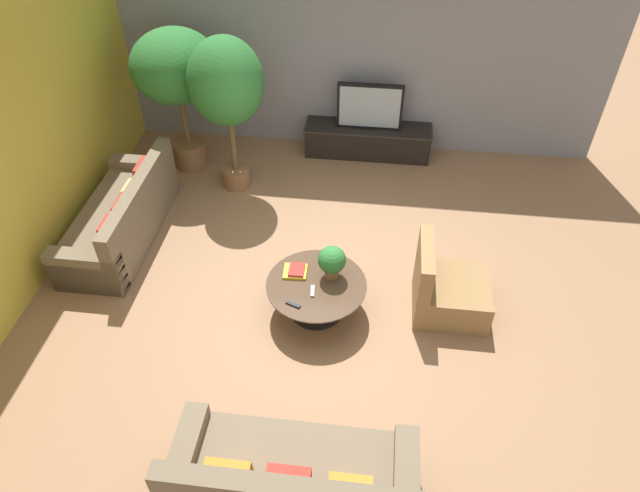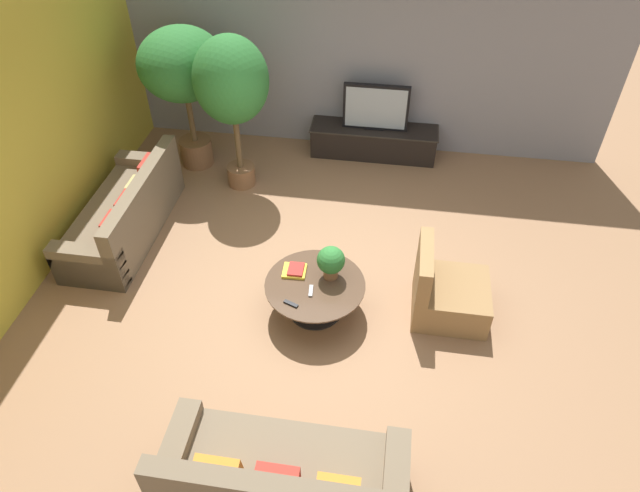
{
  "view_description": "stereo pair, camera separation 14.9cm",
  "coord_description": "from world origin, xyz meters",
  "px_view_note": "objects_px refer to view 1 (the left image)",
  "views": [
    {
      "loc": [
        0.58,
        -4.52,
        4.78
      ],
      "look_at": [
        0.02,
        0.14,
        0.55
      ],
      "focal_mm": 32.0,
      "sensor_mm": 36.0,
      "label": 1
    },
    {
      "loc": [
        0.73,
        -4.5,
        4.78
      ],
      "look_at": [
        0.02,
        0.14,
        0.55
      ],
      "focal_mm": 32.0,
      "sensor_mm": 36.0,
      "label": 2
    }
  ],
  "objects_px": {
    "couch_near_entry": "(293,482)",
    "potted_palm_corner": "(226,86)",
    "coffee_table": "(316,292)",
    "armchair_wicker": "(447,290)",
    "potted_plant_tabletop": "(332,261)",
    "television": "(370,107)",
    "couch_by_wall": "(122,218)",
    "potted_palm_tall": "(176,72)",
    "media_console": "(368,140)"
  },
  "relations": [
    {
      "from": "couch_by_wall",
      "to": "couch_near_entry",
      "type": "xyz_separation_m",
      "value": [
        2.64,
        -3.07,
        -0.0
      ]
    },
    {
      "from": "couch_near_entry",
      "to": "potted_palm_corner",
      "type": "relative_size",
      "value": 0.93
    },
    {
      "from": "media_console",
      "to": "potted_palm_corner",
      "type": "bearing_deg",
      "value": -149.95
    },
    {
      "from": "potted_palm_tall",
      "to": "media_console",
      "type": "bearing_deg",
      "value": 13.68
    },
    {
      "from": "media_console",
      "to": "couch_by_wall",
      "type": "bearing_deg",
      "value": -141.96
    },
    {
      "from": "potted_palm_tall",
      "to": "potted_plant_tabletop",
      "type": "distance_m",
      "value": 3.52
    },
    {
      "from": "coffee_table",
      "to": "couch_by_wall",
      "type": "bearing_deg",
      "value": 159.38
    },
    {
      "from": "couch_by_wall",
      "to": "potted_palm_tall",
      "type": "distance_m",
      "value": 2.07
    },
    {
      "from": "media_console",
      "to": "television",
      "type": "relative_size",
      "value": 1.99
    },
    {
      "from": "television",
      "to": "armchair_wicker",
      "type": "bearing_deg",
      "value": -71.17
    },
    {
      "from": "television",
      "to": "potted_palm_corner",
      "type": "distance_m",
      "value": 2.18
    },
    {
      "from": "media_console",
      "to": "couch_by_wall",
      "type": "xyz_separation_m",
      "value": [
        -2.93,
        -2.29,
        0.05
      ]
    },
    {
      "from": "media_console",
      "to": "potted_plant_tabletop",
      "type": "height_order",
      "value": "potted_plant_tabletop"
    },
    {
      "from": "television",
      "to": "couch_by_wall",
      "type": "relative_size",
      "value": 0.45
    },
    {
      "from": "armchair_wicker",
      "to": "potted_palm_corner",
      "type": "relative_size",
      "value": 0.4
    },
    {
      "from": "armchair_wicker",
      "to": "potted_palm_corner",
      "type": "bearing_deg",
      "value": 54.44
    },
    {
      "from": "media_console",
      "to": "potted_plant_tabletop",
      "type": "xyz_separation_m",
      "value": [
        -0.22,
        -3.11,
        0.4
      ]
    },
    {
      "from": "coffee_table",
      "to": "couch_by_wall",
      "type": "height_order",
      "value": "couch_by_wall"
    },
    {
      "from": "armchair_wicker",
      "to": "potted_palm_corner",
      "type": "height_order",
      "value": "potted_palm_corner"
    },
    {
      "from": "coffee_table",
      "to": "potted_palm_tall",
      "type": "relative_size",
      "value": 0.53
    },
    {
      "from": "television",
      "to": "couch_by_wall",
      "type": "xyz_separation_m",
      "value": [
        -2.93,
        -2.29,
        -0.5
      ]
    },
    {
      "from": "television",
      "to": "potted_plant_tabletop",
      "type": "bearing_deg",
      "value": -94.01
    },
    {
      "from": "armchair_wicker",
      "to": "potted_plant_tabletop",
      "type": "xyz_separation_m",
      "value": [
        -1.25,
        -0.07,
        0.36
      ]
    },
    {
      "from": "media_console",
      "to": "potted_palm_tall",
      "type": "bearing_deg",
      "value": -166.32
    },
    {
      "from": "potted_palm_corner",
      "to": "potted_palm_tall",
      "type": "bearing_deg",
      "value": 152.57
    },
    {
      "from": "armchair_wicker",
      "to": "potted_plant_tabletop",
      "type": "relative_size",
      "value": 2.21
    },
    {
      "from": "media_console",
      "to": "coffee_table",
      "type": "relative_size",
      "value": 1.74
    },
    {
      "from": "media_console",
      "to": "television",
      "type": "height_order",
      "value": "television"
    },
    {
      "from": "potted_palm_tall",
      "to": "armchair_wicker",
      "type": "bearing_deg",
      "value": -33.92
    },
    {
      "from": "media_console",
      "to": "television",
      "type": "xyz_separation_m",
      "value": [
        -0.0,
        -0.0,
        0.55
      ]
    },
    {
      "from": "media_console",
      "to": "potted_palm_tall",
      "type": "distance_m",
      "value": 2.9
    },
    {
      "from": "potted_palm_tall",
      "to": "potted_plant_tabletop",
      "type": "height_order",
      "value": "potted_palm_tall"
    },
    {
      "from": "media_console",
      "to": "armchair_wicker",
      "type": "bearing_deg",
      "value": -71.18
    },
    {
      "from": "coffee_table",
      "to": "couch_near_entry",
      "type": "relative_size",
      "value": 0.54
    },
    {
      "from": "couch_near_entry",
      "to": "potted_palm_corner",
      "type": "distance_m",
      "value": 4.74
    },
    {
      "from": "television",
      "to": "coffee_table",
      "type": "bearing_deg",
      "value": -96.42
    },
    {
      "from": "media_console",
      "to": "couch_by_wall",
      "type": "distance_m",
      "value": 3.72
    },
    {
      "from": "media_console",
      "to": "armchair_wicker",
      "type": "xyz_separation_m",
      "value": [
        1.04,
        -3.04,
        0.03
      ]
    },
    {
      "from": "couch_near_entry",
      "to": "potted_plant_tabletop",
      "type": "distance_m",
      "value": 2.28
    },
    {
      "from": "media_console",
      "to": "potted_palm_corner",
      "type": "distance_m",
      "value": 2.42
    },
    {
      "from": "media_console",
      "to": "couch_near_entry",
      "type": "height_order",
      "value": "couch_near_entry"
    },
    {
      "from": "media_console",
      "to": "potted_palm_corner",
      "type": "relative_size",
      "value": 0.88
    },
    {
      "from": "potted_palm_tall",
      "to": "potted_palm_corner",
      "type": "distance_m",
      "value": 0.88
    },
    {
      "from": "armchair_wicker",
      "to": "potted_plant_tabletop",
      "type": "distance_m",
      "value": 1.31
    },
    {
      "from": "television",
      "to": "couch_near_entry",
      "type": "xyz_separation_m",
      "value": [
        -0.29,
        -5.36,
        -0.5
      ]
    },
    {
      "from": "armchair_wicker",
      "to": "television",
      "type": "bearing_deg",
      "value": 18.83
    },
    {
      "from": "potted_palm_tall",
      "to": "potted_palm_corner",
      "type": "height_order",
      "value": "potted_palm_corner"
    },
    {
      "from": "coffee_table",
      "to": "potted_palm_tall",
      "type": "xyz_separation_m",
      "value": [
        -2.19,
        2.63,
        1.17
      ]
    },
    {
      "from": "television",
      "to": "armchair_wicker",
      "type": "relative_size",
      "value": 1.1
    },
    {
      "from": "couch_near_entry",
      "to": "coffee_table",
      "type": "bearing_deg",
      "value": -87.99
    }
  ]
}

